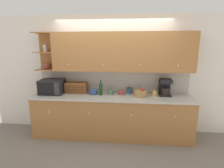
{
  "coord_description": "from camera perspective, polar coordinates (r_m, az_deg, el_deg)",
  "views": [
    {
      "loc": [
        0.35,
        -3.86,
        1.96
      ],
      "look_at": [
        0.0,
        -0.23,
        1.14
      ],
      "focal_mm": 28.0,
      "sensor_mm": 36.0,
      "label": 1
    }
  ],
  "objects": [
    {
      "name": "wine_bottle",
      "position": [
        3.71,
        -3.66,
        -1.42
      ],
      "size": [
        0.07,
        0.07,
        0.33
      ],
      "color": "#19381E",
      "rests_on": "counter_unit"
    },
    {
      "name": "backsplash_panel",
      "position": [
        3.95,
        0.31,
        1.06
      ],
      "size": [
        3.34,
        0.01,
        0.51
      ],
      "color": "#B7B2A8",
      "rests_on": "counter_unit"
    },
    {
      "name": "storage_canister",
      "position": [
        3.87,
        5.64,
        -2.15
      ],
      "size": [
        0.12,
        0.12,
        0.12
      ],
      "color": "#33567A",
      "rests_on": "counter_unit"
    },
    {
      "name": "mug_blue_second",
      "position": [
        3.78,
        -0.38,
        -2.61
      ],
      "size": [
        0.1,
        0.09,
        0.1
      ],
      "color": "#4C845B",
      "rests_on": "counter_unit"
    },
    {
      "name": "bread_box",
      "position": [
        3.98,
        -11.49,
        -1.15
      ],
      "size": [
        0.47,
        0.27,
        0.23
      ],
      "color": "brown",
      "rests_on": "counter_unit"
    },
    {
      "name": "fruit_basket",
      "position": [
        3.68,
        9.33,
        -2.97
      ],
      "size": [
        0.27,
        0.27,
        0.19
      ],
      "color": "#A87F4C",
      "rests_on": "counter_unit"
    },
    {
      "name": "ground_plane",
      "position": [
        4.34,
        0.3,
        -14.21
      ],
      "size": [
        24.0,
        24.0,
        0.0
      ],
      "primitive_type": "plane",
      "color": "slate"
    },
    {
      "name": "bowl_stack_on_counter",
      "position": [
        3.81,
        -6.04,
        -2.51
      ],
      "size": [
        0.19,
        0.19,
        0.12
      ],
      "color": "#3D5B93",
      "rests_on": "counter_unit"
    },
    {
      "name": "mug",
      "position": [
        3.77,
        13.74,
        -2.99
      ],
      "size": [
        0.1,
        0.09,
        0.11
      ],
      "color": "gold",
      "rests_on": "counter_unit"
    },
    {
      "name": "counter_unit",
      "position": [
        3.85,
        -0.14,
        -10.3
      ],
      "size": [
        3.36,
        0.68,
        0.92
      ],
      "color": "#A36B38",
      "rests_on": "ground_plane"
    },
    {
      "name": "wall_back",
      "position": [
        3.96,
        0.36,
        3.02
      ],
      "size": [
        5.74,
        0.06,
        2.6
      ],
      "color": "white",
      "rests_on": "ground_plane"
    },
    {
      "name": "upper_cabinets",
      "position": [
        3.69,
        2.77,
        10.42
      ],
      "size": [
        3.34,
        0.37,
        0.8
      ],
      "color": "#A36B38",
      "rests_on": "backsplash_panel"
    },
    {
      "name": "mug_patterned_third",
      "position": [
        3.76,
        2.92,
        -2.8
      ],
      "size": [
        0.1,
        0.09,
        0.09
      ],
      "color": "#B73D38",
      "rests_on": "counter_unit"
    },
    {
      "name": "coffee_maker",
      "position": [
        3.84,
        16.94,
        -1.02
      ],
      "size": [
        0.24,
        0.23,
        0.35
      ],
      "color": "black",
      "rests_on": "counter_unit"
    },
    {
      "name": "microwave",
      "position": [
        4.02,
        -18.98,
        -0.83
      ],
      "size": [
        0.5,
        0.39,
        0.31
      ],
      "color": "black",
      "rests_on": "counter_unit"
    }
  ]
}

